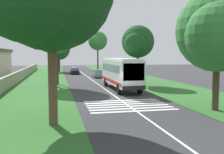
% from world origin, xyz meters
% --- Properties ---
extents(ground, '(160.00, 160.00, 0.00)m').
position_xyz_m(ground, '(0.00, 0.00, 0.00)').
color(ground, '#333335').
extents(grass_verge_left, '(120.00, 8.00, 0.04)m').
position_xyz_m(grass_verge_left, '(15.00, 8.20, 0.02)').
color(grass_verge_left, '#2D6628').
rests_on(grass_verge_left, ground).
extents(grass_verge_right, '(120.00, 8.00, 0.04)m').
position_xyz_m(grass_verge_right, '(15.00, -8.20, 0.02)').
color(grass_verge_right, '#2D6628').
rests_on(grass_verge_right, ground).
extents(centre_line, '(110.00, 0.16, 0.01)m').
position_xyz_m(centre_line, '(15.00, 0.00, 0.00)').
color(centre_line, silver).
rests_on(centre_line, ground).
extents(coach_bus, '(11.16, 2.62, 3.73)m').
position_xyz_m(coach_bus, '(6.14, -1.80, 2.15)').
color(coach_bus, white).
rests_on(coach_bus, ground).
extents(zebra_crossing, '(4.95, 6.80, 0.01)m').
position_xyz_m(zebra_crossing, '(-3.59, 0.00, 0.00)').
color(zebra_crossing, silver).
rests_on(zebra_crossing, ground).
extents(trailing_car_0, '(4.30, 1.78, 1.43)m').
position_xyz_m(trailing_car_0, '(22.99, -1.78, 0.67)').
color(trailing_car_0, gray).
rests_on(trailing_car_0, ground).
extents(trailing_car_1, '(4.30, 1.78, 1.43)m').
position_xyz_m(trailing_car_1, '(32.29, 1.91, 0.67)').
color(trailing_car_1, black).
rests_on(trailing_car_1, ground).
extents(roadside_tree_left_1, '(7.02, 5.68, 9.88)m').
position_xyz_m(roadside_tree_left_1, '(10.34, 6.04, 6.89)').
color(roadside_tree_left_1, '#3D2D1E').
rests_on(roadside_tree_left_1, grass_verge_left).
extents(roadside_tree_left_2, '(6.08, 5.34, 8.25)m').
position_xyz_m(roadside_tree_left_2, '(40.96, 5.18, 5.49)').
color(roadside_tree_left_2, '#3D2D1E').
rests_on(roadside_tree_left_2, grass_verge_left).
extents(roadside_tree_right_0, '(6.39, 5.12, 10.39)m').
position_xyz_m(roadside_tree_right_0, '(43.99, -4.90, 7.73)').
color(roadside_tree_right_0, '#3D2D1E').
rests_on(roadside_tree_right_0, grass_verge_right).
extents(roadside_tree_right_1, '(7.65, 6.19, 8.91)m').
position_xyz_m(roadside_tree_right_1, '(-6.93, -5.61, 5.72)').
color(roadside_tree_right_1, '#4C3826').
rests_on(roadside_tree_right_1, grass_verge_right).
extents(roadside_tree_right_2, '(5.60, 4.47, 8.17)m').
position_xyz_m(roadside_tree_right_2, '(10.20, -5.14, 5.82)').
color(roadside_tree_right_2, '#3D2D1E').
rests_on(roadside_tree_right_2, grass_verge_right).
extents(utility_pole, '(0.24, 1.40, 8.49)m').
position_xyz_m(utility_pole, '(12.41, 5.56, 4.43)').
color(utility_pole, '#473828').
rests_on(utility_pole, grass_verge_left).
extents(roadside_wall, '(70.00, 0.40, 1.58)m').
position_xyz_m(roadside_wall, '(20.00, 11.60, 0.83)').
color(roadside_wall, '#9E937F').
rests_on(roadside_wall, grass_verge_left).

